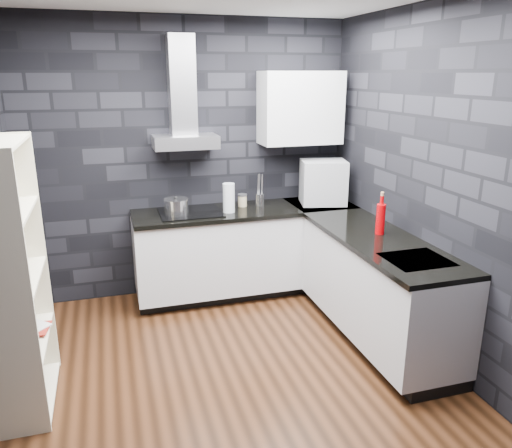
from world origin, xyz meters
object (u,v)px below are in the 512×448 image
pot (176,207)px  red_bottle (380,219)px  fruit_bowl (10,278)px  storage_jar (242,201)px  bookshelf (13,280)px  utensil_crock (260,200)px  glass_vase (229,198)px  appliance_garage (323,182)px

pot → red_bottle: size_ratio=0.88×
pot → fruit_bowl: size_ratio=1.15×
storage_jar → red_bottle: size_ratio=0.43×
red_bottle → fruit_bowl: (-2.77, -0.24, -0.09)m
pot → bookshelf: size_ratio=0.12×
bookshelf → storage_jar: bearing=41.9°
red_bottle → fruit_bowl: 2.78m
bookshelf → fruit_bowl: (0.00, -0.07, 0.04)m
utensil_crock → fruit_bowl: (-2.09, -1.42, -0.02)m
pot → bookshelf: (-1.23, -1.23, -0.08)m
utensil_crock → storage_jar: bearing=176.0°
glass_vase → fruit_bowl: glass_vase is taller
appliance_garage → red_bottle: bearing=-74.2°
pot → utensil_crock: pot is taller
pot → storage_jar: 0.69m
pot → appliance_garage: size_ratio=0.51×
glass_vase → bookshelf: (-1.73, -1.20, -0.14)m
glass_vase → bookshelf: 2.11m
pot → glass_vase: 0.50m
bookshelf → pot: bearing=51.2°
storage_jar → fruit_bowl: (-1.91, -1.44, -0.02)m
glass_vase → fruit_bowl: bearing=-143.8°
appliance_garage → red_bottle: appliance_garage is taller
fruit_bowl → utensil_crock: bearing=34.3°
glass_vase → appliance_garage: bearing=1.9°
glass_vase → storage_jar: 0.26m
storage_jar → bookshelf: 2.35m
appliance_garage → glass_vase: bearing=-164.8°
fruit_bowl → appliance_garage: bearing=25.5°
glass_vase → appliance_garage: 0.99m
bookshelf → red_bottle: bearing=10.0°
utensil_crock → bookshelf: 2.49m
appliance_garage → fruit_bowl: bearing=-141.2°
fruit_bowl → storage_jar: bearing=36.9°
appliance_garage → fruit_bowl: 3.02m
glass_vase → appliance_garage: appliance_garage is taller
bookshelf → appliance_garage: bearing=30.7°
storage_jar → utensil_crock: size_ratio=0.92×
appliance_garage → red_bottle: size_ratio=1.74×
pot → utensil_crock: (0.86, 0.13, -0.02)m
glass_vase → red_bottle: bearing=-44.6°
utensil_crock → glass_vase: bearing=-156.1°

